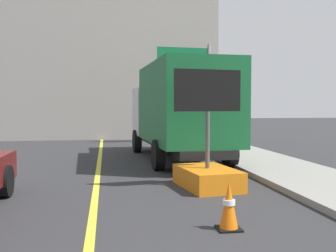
% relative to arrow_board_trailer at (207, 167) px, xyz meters
% --- Properties ---
extents(lane_center_stripe, '(0.14, 36.00, 0.01)m').
position_rel_arrow_board_trailer_xyz_m(lane_center_stripe, '(-2.52, -3.50, -0.48)').
color(lane_center_stripe, yellow).
rests_on(lane_center_stripe, ground).
extents(arrow_board_trailer, '(1.59, 1.94, 2.70)m').
position_rel_arrow_board_trailer_xyz_m(arrow_board_trailer, '(0.00, 0.00, 0.00)').
color(arrow_board_trailer, orange).
rests_on(arrow_board_trailer, ground).
extents(box_truck, '(2.78, 7.49, 3.22)m').
position_rel_arrow_board_trailer_xyz_m(box_truck, '(0.19, 4.71, 1.28)').
color(box_truck, black).
rests_on(box_truck, ground).
extents(highway_guide_sign, '(2.78, 0.36, 5.00)m').
position_rel_arrow_board_trailer_xyz_m(highway_guide_sign, '(2.13, 11.12, 2.94)').
color(highway_guide_sign, gray).
rests_on(highway_guide_sign, ground).
extents(far_building_block, '(19.40, 9.55, 9.38)m').
position_rel_arrow_board_trailer_xyz_m(far_building_block, '(-5.62, 18.36, 4.21)').
color(far_building_block, gray).
rests_on(far_building_block, ground).
extents(traffic_cone_mid_lane, '(0.36, 0.36, 0.74)m').
position_rel_arrow_board_trailer_xyz_m(traffic_cone_mid_lane, '(-0.46, -3.12, -0.12)').
color(traffic_cone_mid_lane, black).
rests_on(traffic_cone_mid_lane, ground).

